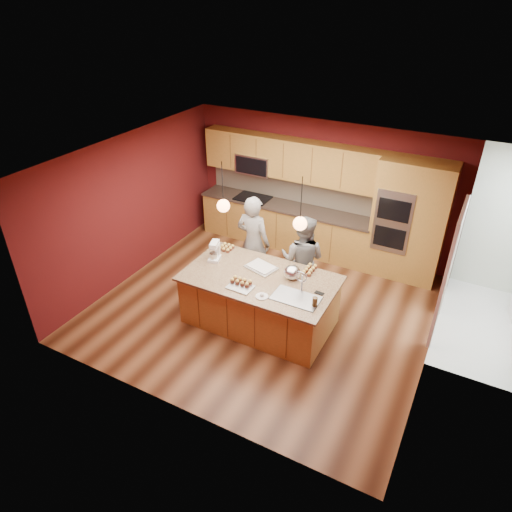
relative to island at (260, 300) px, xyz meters
The scene contains 24 objects.
floor 0.61m from the island, 107.66° to the left, with size 5.50×5.50×0.00m, color #402010.
ceiling 2.28m from the island, 107.66° to the left, with size 5.50×5.50×0.00m, color white.
wall_back 3.02m from the island, 92.44° to the left, with size 5.50×5.50×0.00m, color #531314.
wall_front 2.30m from the island, 93.33° to the right, with size 5.50×5.50×0.00m, color #531314.
wall_left 3.03m from the island, behind, with size 5.00×5.00×0.00m, color #531314.
wall_right 2.80m from the island, ahead, with size 5.00×5.00×0.00m, color #531314.
cabinet_run 2.80m from the island, 106.95° to the left, with size 3.74×0.64×2.30m.
oven_column 3.18m from the island, 56.28° to the left, with size 1.30×0.62×2.30m.
doorway_trim 2.92m from the island, 24.47° to the left, with size 0.08×1.11×2.20m, color silver, non-canonical shape.
pendant_left 1.68m from the island, behind, with size 0.20×0.20×0.80m.
pendant_right 1.66m from the island, ahead, with size 0.20×0.20×0.80m.
island is the anchor object (origin of this frame).
person_left 1.21m from the island, 124.12° to the left, with size 0.65×0.43×1.79m, color black.
person_right 1.05m from the island, 70.92° to the left, with size 0.79×0.62×1.63m, color slate.
stand_mixer 1.11m from the island, behind, with size 0.24×0.28×0.34m.
sheet_cake 0.53m from the island, 115.00° to the left, with size 0.56×0.47×0.05m.
cooling_rack 0.61m from the island, 110.71° to the right, with size 0.39×0.28×0.02m, color #9FA1A6.
mixing_bowl 0.74m from the island, 26.46° to the left, with size 0.27×0.27×0.23m, color silver.
plate 0.68m from the island, 60.43° to the right, with size 0.19×0.19×0.01m, color silver.
tumbler 1.18m from the island, 15.68° to the right, with size 0.08×0.08×0.15m, color #3E2912.
phone 1.07m from the island, ahead, with size 0.14×0.08×0.01m, color black.
cupcakes_left 1.17m from the island, 151.54° to the left, with size 0.24×0.24×0.07m, color gold, non-canonical shape.
cupcakes_rack 0.61m from the island, 120.88° to the right, with size 0.34×0.17×0.08m, color gold, non-canonical shape.
cupcakes_right 0.94m from the island, 40.87° to the left, with size 0.17×0.34×0.08m, color gold, non-canonical shape.
Camera 1 is at (2.87, -5.72, 4.92)m, focal length 32.00 mm.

